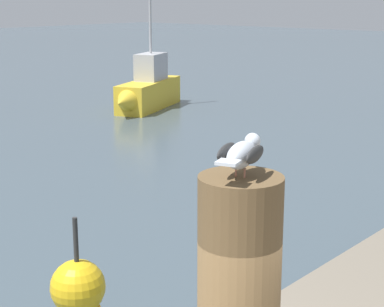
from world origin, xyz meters
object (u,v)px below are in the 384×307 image
Objects in this scene: seagull at (242,153)px; boat_yellow at (146,90)px; channel_buoy at (78,297)px; mooring_post at (239,306)px.

boat_yellow reaches higher than seagull.
boat_yellow reaches higher than channel_buoy.
boat_yellow is at bearing 46.39° from seagull.
seagull is at bearing 17.60° from mooring_post.
seagull reaches higher than mooring_post.
seagull is at bearing -133.61° from boat_yellow.
seagull is 0.29× the size of channel_buoy.
boat_yellow is 13.71m from channel_buoy.
mooring_post is at bearing -162.40° from seagull.
seagull is 17.51m from boat_yellow.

